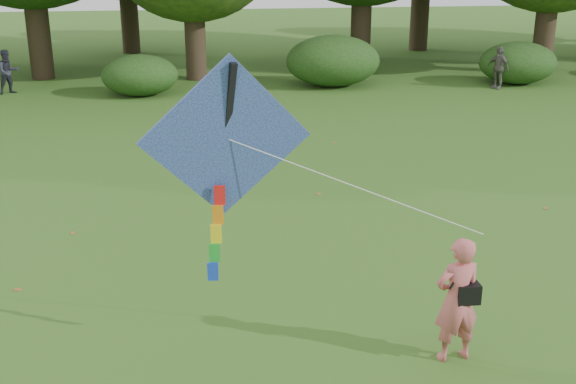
{
  "coord_description": "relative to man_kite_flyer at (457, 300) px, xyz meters",
  "views": [
    {
      "loc": [
        -2.28,
        -8.4,
        5.18
      ],
      "look_at": [
        -0.85,
        2.0,
        1.5
      ],
      "focal_mm": 45.0,
      "sensor_mm": 36.0,
      "label": 1
    }
  ],
  "objects": [
    {
      "name": "bystander_right",
      "position": [
        7.92,
        17.17,
        -0.08
      ],
      "size": [
        0.79,
        0.97,
        1.54
      ],
      "primitive_type": "imported",
      "rotation": [
        0.0,
        0.0,
        -1.03
      ],
      "color": "#625B57",
      "rests_on": "ground"
    },
    {
      "name": "bystander_left",
      "position": [
        -9.58,
        18.64,
        -0.08
      ],
      "size": [
        0.95,
        0.9,
        1.54
      ],
      "primitive_type": "imported",
      "rotation": [
        0.0,
        0.0,
        0.57
      ],
      "color": "#292A37",
      "rests_on": "ground"
    },
    {
      "name": "man_kite_flyer",
      "position": [
        0.0,
        0.0,
        0.0
      ],
      "size": [
        0.68,
        0.5,
        1.7
      ],
      "primitive_type": "imported",
      "rotation": [
        0.0,
        0.0,
        3.29
      ],
      "color": "#C15B5D",
      "rests_on": "ground"
    },
    {
      "name": "crossbody_bag",
      "position": [
        0.12,
        -0.03,
        0.11
      ],
      "size": [
        0.43,
        0.2,
        0.69
      ],
      "color": "black",
      "rests_on": "ground"
    },
    {
      "name": "ground",
      "position": [
        -0.97,
        0.57,
        -0.85
      ],
      "size": [
        100.0,
        100.0,
        0.0
      ],
      "primitive_type": "plane",
      "color": "#265114",
      "rests_on": "ground"
    },
    {
      "name": "fallen_leaves",
      "position": [
        -1.12,
        4.34,
        -0.85
      ],
      "size": [
        10.03,
        15.03,
        0.01
      ],
      "color": "brown",
      "rests_on": "ground"
    },
    {
      "name": "flying_kite",
      "position": [
        -2.84,
        0.63,
        2.0
      ],
      "size": [
        4.15,
        1.01,
        2.96
      ],
      "color": "#2731AC",
      "rests_on": "ground"
    },
    {
      "name": "shrub_band",
      "position": [
        -1.69,
        18.17,
        0.0
      ],
      "size": [
        39.15,
        3.22,
        1.88
      ],
      "color": "#264919",
      "rests_on": "ground"
    }
  ]
}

